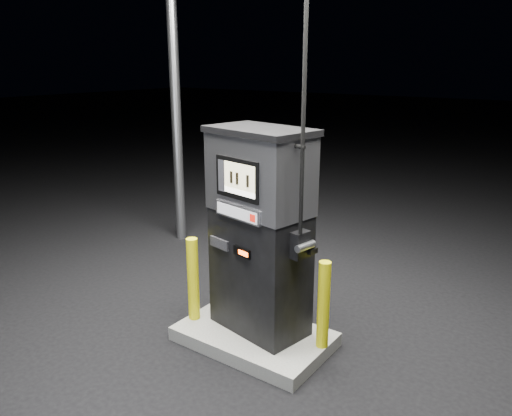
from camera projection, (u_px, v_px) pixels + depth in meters
The scene contains 5 objects.
ground at pixel (254, 342), 5.43m from camera, with size 80.00×80.00×0.00m, color black.
pump_island at pixel (254, 336), 5.41m from camera, with size 1.60×1.00×0.15m, color slate.
fuel_dispenser at pixel (260, 230), 5.15m from camera, with size 1.25×0.83×4.51m.
bollard_left at pixel (193, 279), 5.52m from camera, with size 0.13×0.13×0.95m, color yellow.
bollard_right at pixel (323, 305), 4.97m from camera, with size 0.12×0.12×0.92m, color yellow.
Camera 1 is at (2.81, -3.89, 2.94)m, focal length 35.00 mm.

